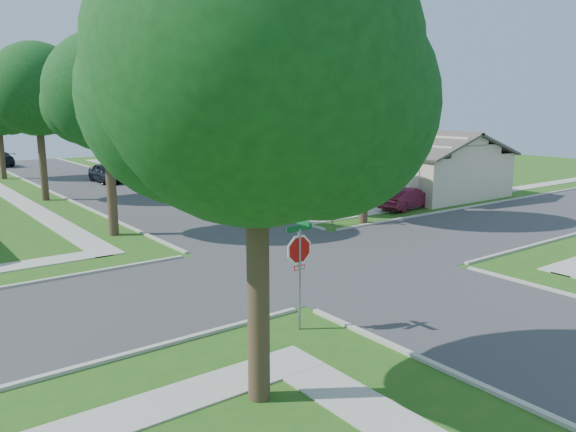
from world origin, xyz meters
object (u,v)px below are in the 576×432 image
at_px(tree_w_near, 107,98).
at_px(tree_sw_corner, 259,77).
at_px(house_ne_far, 253,152).
at_px(stop_sign_sw, 299,254).
at_px(stop_sign_ne, 333,184).
at_px(tree_e_near, 282,108).
at_px(car_driveway, 406,198).
at_px(tree_w_mid, 38,94).
at_px(tree_e_far, 115,103).
at_px(car_curb_east, 107,173).
at_px(tree_ne_corner, 367,109).
at_px(house_ne_near, 395,168).
at_px(tree_e_mid, 181,99).

relative_size(tree_w_near, tree_sw_corner, 0.94).
xyz_separation_m(tree_sw_corner, house_ne_far, (23.43, 35.99, -4.75)).
relative_size(stop_sign_sw, stop_sign_ne, 1.00).
distance_m(tree_e_near, tree_w_near, 9.41).
xyz_separation_m(tree_w_near, car_driveway, (15.56, -3.51, -5.48)).
relative_size(tree_w_mid, tree_sw_corner, 1.00).
xyz_separation_m(stop_sign_ne, tree_e_far, (0.05, 29.31, 3.95)).
bearing_deg(car_curb_east, tree_e_far, 63.13).
bearing_deg(tree_w_mid, house_ne_far, 21.17).
bearing_deg(tree_sw_corner, tree_ne_corner, 39.07).
bearing_deg(stop_sign_sw, house_ne_near, 37.18).
relative_size(stop_sign_sw, tree_ne_corner, 0.34).
xyz_separation_m(tree_w_near, tree_w_mid, (0.00, 12.00, 0.37)).
height_order(stop_sign_ne, car_curb_east, stop_sign_ne).
relative_size(stop_sign_ne, tree_e_near, 0.36).
bearing_deg(house_ne_far, house_ne_near, -90.00).
height_order(stop_sign_ne, tree_w_mid, tree_w_mid).
relative_size(tree_e_mid, house_ne_far, 0.68).
bearing_deg(tree_w_mid, tree_ne_corner, -56.78).
bearing_deg(tree_ne_corner, house_ne_near, 35.18).
bearing_deg(stop_sign_ne, tree_w_mid, 119.80).
relative_size(tree_e_far, car_driveway, 2.25).
relative_size(tree_e_near, tree_w_near, 0.92).
bearing_deg(tree_ne_corner, tree_w_near, 156.44).
bearing_deg(house_ne_near, tree_ne_corner, -144.82).
bearing_deg(house_ne_near, tree_w_mid, 154.12).
bearing_deg(house_ne_far, tree_sw_corner, -123.06).
bearing_deg(stop_sign_sw, house_ne_far, 58.45).
xyz_separation_m(stop_sign_sw, stop_sign_ne, (9.40, 9.40, 0.00)).
relative_size(tree_e_near, tree_w_mid, 0.87).
xyz_separation_m(stop_sign_sw, house_ne_near, (20.69, 15.70, -0.51)).
relative_size(tree_e_far, car_curb_east, 2.01).
bearing_deg(house_ne_far, tree_w_near, -135.91).
height_order(stop_sign_ne, tree_sw_corner, tree_sw_corner).
height_order(tree_sw_corner, house_ne_near, tree_sw_corner).
distance_m(tree_ne_corner, house_ne_near, 12.47).
xyz_separation_m(stop_sign_ne, tree_w_near, (-9.34, 4.31, 4.08)).
xyz_separation_m(stop_sign_sw, tree_ne_corner, (11.06, 8.91, 3.56)).
bearing_deg(tree_e_near, tree_sw_corner, -127.30).
height_order(house_ne_far, car_driveway, house_ne_far).
bearing_deg(tree_ne_corner, stop_sign_sw, -141.16).
bearing_deg(tree_w_mid, stop_sign_ne, -60.20).
distance_m(tree_e_far, tree_w_mid, 16.05).
bearing_deg(tree_e_mid, house_ne_far, 35.42).
xyz_separation_m(tree_w_mid, car_driveway, (15.56, -15.51, -5.85)).
height_order(tree_e_mid, house_ne_far, tree_e_mid).
bearing_deg(tree_e_near, stop_sign_ne, -90.68).
relative_size(tree_e_mid, tree_sw_corner, 0.96).
height_order(tree_e_far, car_curb_east, tree_e_far).
bearing_deg(stop_sign_sw, car_curb_east, 79.42).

